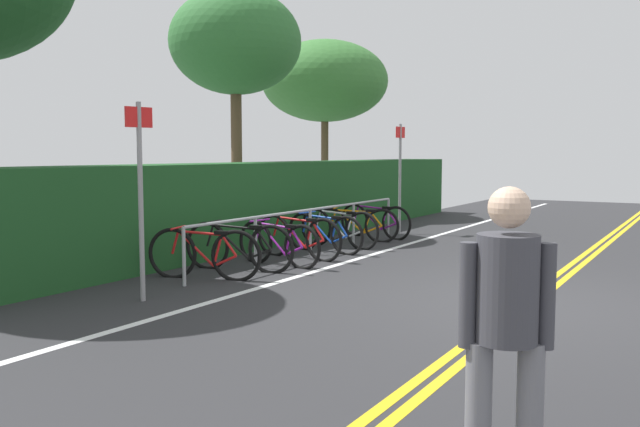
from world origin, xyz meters
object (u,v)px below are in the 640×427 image
Objects in this scene: bicycle_7 at (375,221)px; bicycle_5 at (339,228)px; bicycle_4 at (325,233)px; bike_rack at (310,220)px; bicycle_1 at (239,247)px; sign_post_near at (140,183)px; pedestrian at (506,319)px; tree_far_right at (325,82)px; bicycle_6 at (356,225)px; tree_mid at (235,43)px; bicycle_3 at (298,237)px; sign_post_far at (400,168)px; bicycle_2 at (278,244)px; bicycle_0 at (204,254)px.

bicycle_5 is at bearing -178.81° from bicycle_7.
bicycle_5 is at bearing 8.72° from bicycle_4.
bike_rack reaches higher than bicycle_4.
sign_post_near reaches higher than bicycle_1.
sign_post_near is (-4.55, -0.12, 1.08)m from bicycle_4.
pedestrian is (-9.21, -5.25, 0.57)m from bicycle_7.
tree_far_right reaches higher than pedestrian.
bicycle_6 is 6.23m from sign_post_near.
tree_far_right is (4.92, 0.67, -0.33)m from tree_mid.
tree_mid is at bearing -172.26° from tree_far_right.
sign_post_near is (-3.72, -0.16, 1.06)m from bicycle_3.
bicycle_7 is at bearing 169.61° from sign_post_far.
tree_mid reaches higher than bicycle_4.
tree_mid is at bearing 122.89° from sign_post_far.
bike_rack is 3.85× the size of bicycle_2.
sign_post_far is at bearing -0.71° from bicycle_3.
sign_post_near is at bearing -179.29° from bicycle_2.
bicycle_6 is 6.74m from tree_far_right.
bicycle_2 is 2.33m from bicycle_5.
tree_mid reaches higher than sign_post_far.
bicycle_2 is 1.60m from bicycle_4.
bicycle_1 is at bearing -179.61° from bicycle_6.
bike_rack reaches higher than bicycle_0.
tree_far_right is (7.82, 3.73, 3.44)m from bicycle_2.
bicycle_2 is 0.93× the size of bicycle_3.
bicycle_1 reaches higher than bicycle_2.
bicycle_6 is 0.34× the size of tree_far_right.
bicycle_7 is 6.98m from sign_post_near.
bike_rack reaches higher than bicycle_3.
sign_post_far is 5.27m from tree_far_right.
bicycle_3 is at bearing -176.34° from bicycle_6.
bicycle_6 is at bearing 3.66° from bicycle_3.
bicycle_4 is (0.83, -0.03, -0.02)m from bicycle_3.
bike_rack is at bearing -177.57° from bicycle_5.
tree_mid reaches higher than bicycle_5.
tree_mid is (2.13, 2.94, 3.75)m from bicycle_3.
bicycle_3 is 8.63m from tree_far_right.
bicycle_7 reaches higher than bicycle_6.
bicycle_0 is at bearing 179.77° from bicycle_7.
bicycle_7 reaches higher than bicycle_4.
sign_post_near is 0.48× the size of tree_far_right.
pedestrian reaches higher than bicycle_1.
sign_post_near reaches higher than bicycle_6.
bicycle_5 is 1.10× the size of bicycle_6.
bicycle_1 is 5.91m from tree_mid.
bicycle_5 is (1.55, 0.08, -0.01)m from bicycle_3.
bicycle_0 is 0.97× the size of bicycle_4.
bicycle_3 is at bearing 40.42° from pedestrian.
bicycle_0 is at bearing 54.36° from pedestrian.
bicycle_5 is 2.74m from sign_post_far.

